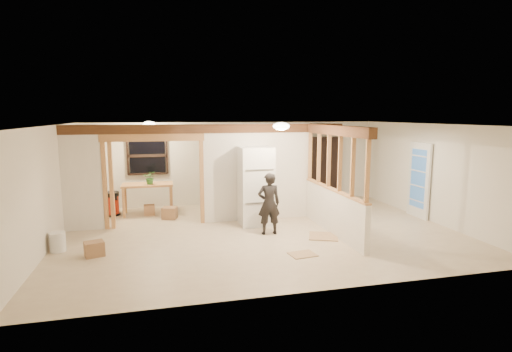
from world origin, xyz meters
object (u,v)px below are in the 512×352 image
object	(u,v)px
refrigerator	(256,186)
shop_vac	(111,204)
work_table	(148,199)
bookshelf	(323,169)
woman	(269,204)

from	to	relation	value
refrigerator	shop_vac	xyz separation A→B (m)	(-3.64, 1.76, -0.64)
work_table	bookshelf	world-z (taller)	bookshelf
work_table	shop_vac	bearing A→B (deg)	176.17
work_table	bookshelf	bearing A→B (deg)	6.86
refrigerator	bookshelf	world-z (taller)	bookshelf
refrigerator	shop_vac	world-z (taller)	refrigerator
shop_vac	bookshelf	size ratio (longest dim) A/B	0.32
work_table	shop_vac	size ratio (longest dim) A/B	2.06
refrigerator	bookshelf	size ratio (longest dim) A/B	0.96
shop_vac	woman	bearing A→B (deg)	-35.48
refrigerator	shop_vac	bearing A→B (deg)	154.17
shop_vac	bookshelf	world-z (taller)	bookshelf
refrigerator	woman	distance (m)	0.94
woman	shop_vac	size ratio (longest dim) A/B	2.18
shop_vac	bookshelf	bearing A→B (deg)	4.45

